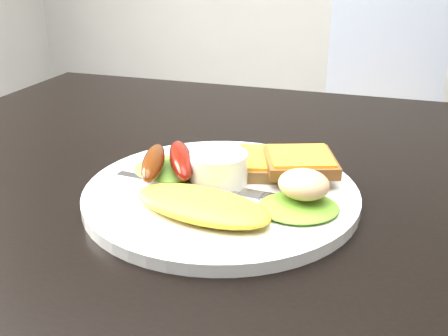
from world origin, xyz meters
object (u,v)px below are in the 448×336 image
object	(u,v)px
dining_table	(319,197)
dining_chair	(377,131)
plate	(221,194)
person	(439,109)

from	to	relation	value
dining_table	dining_chair	world-z (taller)	dining_table
dining_chair	plate	world-z (taller)	plate
dining_chair	person	distance (m)	0.47
dining_table	person	size ratio (longest dim) A/B	0.92
plate	dining_chair	bearing A→B (deg)	83.52
dining_table	plate	distance (m)	0.13
dining_table	plate	size ratio (longest dim) A/B	4.12
person	plate	bearing A→B (deg)	65.75
person	plate	distance (m)	0.84
dining_table	plate	xyz separation A→B (m)	(-0.10, -0.08, 0.03)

